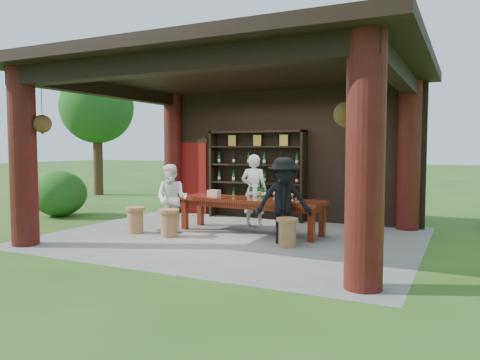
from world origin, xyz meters
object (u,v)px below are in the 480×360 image
at_px(napkin_basket, 214,193).
at_px(guest_man, 283,200).
at_px(stool_far_left, 135,219).
at_px(tasting_table, 251,204).
at_px(host, 254,190).
at_px(guest_woman, 172,199).
at_px(stool_near_right, 287,231).
at_px(stool_near_left, 169,222).
at_px(wine_shelf, 256,175).

bearing_deg(napkin_basket, guest_man, -20.07).
bearing_deg(guest_man, stool_far_left, 157.69).
relative_size(tasting_table, host, 1.95).
bearing_deg(napkin_basket, guest_woman, -130.41).
distance_m(stool_near_right, guest_man, 0.64).
bearing_deg(guest_man, host, 101.37).
height_order(host, guest_man, host).
bearing_deg(stool_far_left, stool_near_right, 2.08).
bearing_deg(guest_man, stool_near_right, -86.79).
distance_m(host, guest_man, 1.96).
relative_size(tasting_table, stool_near_left, 5.78).
relative_size(wine_shelf, tasting_table, 0.79).
bearing_deg(guest_woman, guest_man, -12.26).
relative_size(tasting_table, guest_man, 1.99).
bearing_deg(host, tasting_table, 101.74).
relative_size(guest_woman, napkin_basket, 5.69).
bearing_deg(stool_near_left, tasting_table, 40.68).
bearing_deg(guest_woman, stool_far_left, -163.77).
bearing_deg(guest_woman, host, 37.23).
xyz_separation_m(wine_shelf, guest_man, (1.70, -2.54, -0.31)).
height_order(guest_man, napkin_basket, guest_man).
height_order(wine_shelf, host, wine_shelf).
bearing_deg(host, guest_man, 123.60).
distance_m(tasting_table, guest_woman, 1.70).
relative_size(stool_near_right, guest_woman, 0.36).
bearing_deg(host, guest_woman, 42.80).
bearing_deg(stool_near_left, stool_far_left, 178.16).
height_order(wine_shelf, guest_man, wine_shelf).
height_order(wine_shelf, napkin_basket, wine_shelf).
bearing_deg(stool_far_left, guest_woman, 29.27).
distance_m(host, napkin_basket, 1.00).
height_order(guest_woman, napkin_basket, guest_woman).
relative_size(stool_near_left, guest_man, 0.34).
bearing_deg(napkin_basket, stool_far_left, -139.52).
height_order(wine_shelf, stool_near_left, wine_shelf).
distance_m(stool_near_left, guest_man, 2.44).
xyz_separation_m(stool_near_right, host, (-1.48, 1.77, 0.56)).
xyz_separation_m(stool_far_left, napkin_basket, (1.31, 1.12, 0.52)).
relative_size(stool_far_left, guest_woman, 0.38).
bearing_deg(stool_near_left, guest_man, 10.80).
height_order(host, napkin_basket, host).
bearing_deg(stool_near_right, guest_man, 122.90).
xyz_separation_m(stool_far_left, host, (1.94, 1.90, 0.54)).
bearing_deg(wine_shelf, stool_far_left, -117.31).
height_order(stool_near_left, stool_near_right, stool_near_left).
distance_m(host, guest_woman, 1.97).
bearing_deg(stool_far_left, wine_shelf, 62.69).
distance_m(tasting_table, napkin_basket, 0.92).
relative_size(stool_near_right, guest_man, 0.33).
relative_size(wine_shelf, napkin_basket, 9.92).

